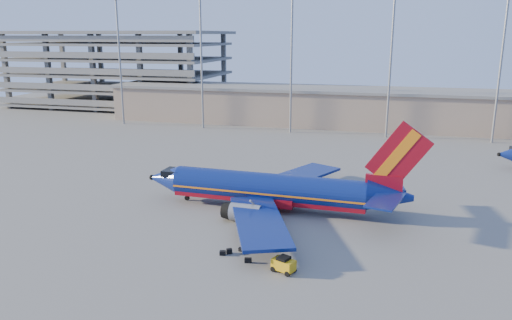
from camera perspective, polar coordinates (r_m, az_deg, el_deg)
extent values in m
plane|color=slate|center=(63.25, 0.00, -4.68)|extent=(220.00, 220.00, 0.00)
cube|color=gray|center=(117.04, 12.40, 5.74)|extent=(120.00, 15.00, 8.00)
cube|color=slate|center=(116.53, 12.51, 7.79)|extent=(122.00, 16.00, 0.60)
cube|color=slate|center=(154.25, -15.20, 6.41)|extent=(60.00, 30.00, 0.70)
cube|color=slate|center=(153.78, -15.30, 7.96)|extent=(60.00, 30.00, 0.70)
cube|color=slate|center=(153.42, -15.40, 9.52)|extent=(60.00, 30.00, 0.70)
cube|color=slate|center=(153.18, -15.51, 11.08)|extent=(60.00, 30.00, 0.70)
cube|color=slate|center=(153.05, -15.61, 12.65)|extent=(60.00, 30.00, 0.70)
cube|color=slate|center=(153.03, -15.69, 13.84)|extent=(62.00, 32.00, 0.80)
cube|color=slate|center=(164.65, -13.11, 10.32)|extent=(1.20, 1.20, 21.00)
cylinder|color=gray|center=(120.44, -15.28, 10.59)|extent=(0.44, 0.44, 28.00)
cylinder|color=gray|center=(111.68, -6.24, 10.76)|extent=(0.44, 0.44, 28.00)
cylinder|color=gray|center=(106.01, 4.05, 10.63)|extent=(0.44, 0.44, 28.00)
cylinder|color=gray|center=(103.94, 15.10, 10.12)|extent=(0.44, 0.44, 28.00)
cylinder|color=gray|center=(105.69, 26.13, 9.24)|extent=(0.44, 0.44, 28.00)
cylinder|color=navy|center=(59.66, 1.38, -3.21)|extent=(23.35, 4.30, 3.58)
cube|color=maroon|center=(59.94, 1.37, -4.05)|extent=(23.33, 3.62, 1.26)
cube|color=orange|center=(59.74, 1.38, -3.44)|extent=(23.35, 4.34, 0.21)
cone|color=navy|center=(64.55, -10.38, -2.10)|extent=(4.18, 3.71, 3.58)
cube|color=black|center=(63.74, -9.41, -1.40)|extent=(2.40, 2.59, 0.78)
cone|color=navy|center=(57.55, 15.10, -4.02)|extent=(5.15, 3.74, 3.58)
cube|color=maroon|center=(57.19, 14.41, -2.71)|extent=(4.08, 0.66, 2.13)
cube|color=maroon|center=(56.30, 15.99, 0.49)|extent=(7.12, 0.53, 7.73)
cube|color=orange|center=(56.30, 15.80, 0.51)|extent=(4.74, 0.55, 6.06)
cube|color=navy|center=(60.56, 14.90, -2.57)|extent=(3.96, 6.62, 0.21)
cube|color=navy|center=(54.27, 14.58, -4.50)|extent=(4.30, 6.71, 0.21)
cube|color=navy|center=(67.50, 4.53, -1.96)|extent=(10.89, 15.63, 0.34)
cube|color=navy|center=(51.83, 0.35, -6.96)|extent=(10.17, 15.73, 0.34)
cube|color=maroon|center=(59.94, 1.82, -4.45)|extent=(5.93, 3.96, 0.97)
cylinder|color=gray|center=(65.04, 1.59, -3.12)|extent=(3.55, 2.14, 2.03)
cylinder|color=gray|center=(55.90, -1.20, -6.05)|extent=(3.55, 2.14, 2.03)
cylinder|color=gray|center=(63.87, -7.90, -4.13)|extent=(0.24, 0.24, 1.07)
cylinder|color=black|center=(63.94, -7.89, -4.32)|extent=(0.63, 0.26, 0.62)
cylinder|color=black|center=(62.31, 3.29, -4.61)|extent=(0.83, 0.56, 0.81)
cylinder|color=black|center=(57.71, 2.08, -6.15)|extent=(0.83, 0.56, 0.81)
cone|color=navy|center=(86.52, 27.07, 0.54)|extent=(4.10, 3.72, 3.27)
cube|color=gold|center=(44.98, 3.17, -11.84)|extent=(2.29, 1.82, 0.95)
cube|color=black|center=(44.73, 3.18, -11.18)|extent=(1.28, 1.33, 0.33)
cylinder|color=black|center=(45.96, 2.74, -11.89)|extent=(0.52, 0.35, 0.50)
cylinder|color=black|center=(45.19, 1.96, -12.35)|extent=(0.52, 0.35, 0.50)
cylinder|color=black|center=(45.20, 4.36, -12.39)|extent=(0.52, 0.35, 0.50)
cylinder|color=black|center=(44.42, 3.60, -12.87)|extent=(0.52, 0.35, 0.50)
cube|color=black|center=(48.40, -3.83, -10.55)|extent=(0.66, 0.55, 0.42)
cube|color=black|center=(48.62, -3.08, -10.37)|extent=(0.62, 0.57, 0.51)
cube|color=black|center=(46.79, -0.92, -11.40)|extent=(0.69, 0.41, 0.47)
cube|color=black|center=(49.09, -1.27, -10.15)|extent=(0.54, 0.41, 0.42)
cube|color=black|center=(49.11, -1.69, -10.19)|extent=(0.58, 0.45, 0.35)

